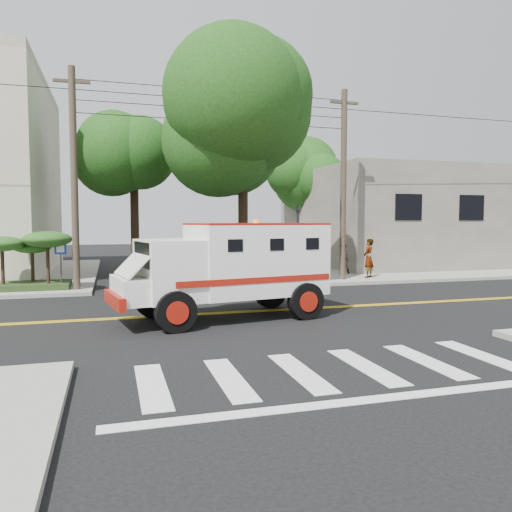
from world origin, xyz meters
name	(u,v)px	position (x,y,z in m)	size (l,w,h in m)	color
ground	(250,312)	(0.00, 0.00, 0.00)	(100.00, 100.00, 0.00)	black
sidewalk_ne	(392,264)	(13.50, 13.50, 0.07)	(17.00, 17.00, 0.15)	gray
building_right	(409,217)	(15.00, 14.00, 3.15)	(14.00, 12.00, 6.00)	#625E54
utility_pole_left	(74,181)	(-5.60, 6.00, 4.50)	(0.28, 0.28, 9.00)	#382D23
utility_pole_right	(343,187)	(6.30, 6.20, 4.50)	(0.28, 0.28, 9.00)	#382D23
tree_main	(254,124)	(1.94, 6.21, 7.20)	(6.08, 5.70, 9.85)	black
tree_left	(140,167)	(-2.68, 11.79, 5.73)	(4.48, 4.20, 7.70)	black
tree_right	(314,173)	(8.84, 15.77, 6.09)	(4.80, 4.50, 8.20)	black
traffic_signal	(298,236)	(3.80, 5.60, 2.23)	(0.15, 0.18, 3.60)	#3F3F42
accessibility_sign	(61,259)	(-6.20, 6.17, 1.37)	(0.45, 0.10, 2.02)	#3F3F42
palm_planter	(29,252)	(-7.44, 6.62, 1.65)	(3.52, 2.63, 2.36)	#1E3314
armored_truck	(231,264)	(-0.82, -0.91, 1.62)	(6.55, 3.40, 2.85)	white
pedestrian_a	(369,258)	(7.82, 6.44, 1.10)	(0.69, 0.46, 1.90)	gray
pedestrian_b	(343,259)	(7.46, 8.51, 0.93)	(0.75, 0.59, 1.55)	gray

